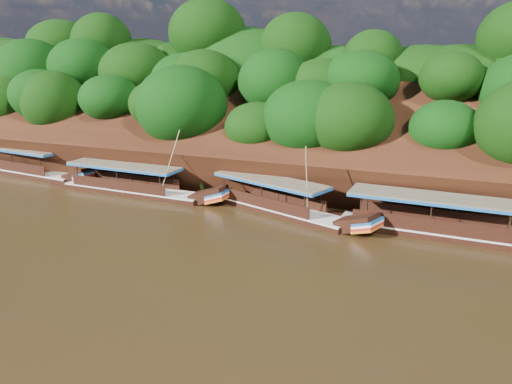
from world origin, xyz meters
TOP-DOWN VIEW (x-y plane):
  - ground at (0.00, 0.00)m, footprint 160.00×160.00m
  - riverbank at (-0.01, 22.73)m, footprint 120.00×30.06m
  - boat_0 at (13.91, 6.65)m, footprint 16.90×3.19m
  - boat_1 at (1.57, 7.09)m, footprint 14.59×6.80m
  - boat_2 at (-11.88, 7.52)m, footprint 16.08×2.89m
  - boat_3 at (-25.80, 9.16)m, footprint 15.41×3.95m
  - reeds at (-2.71, 9.64)m, footprint 49.42×2.33m

SIDE VIEW (x-z plane):
  - ground at x=0.00m, z-range 0.00..0.00m
  - boat_2 at x=-11.88m, z-range -2.60..3.74m
  - boat_1 at x=1.57m, z-range -2.56..3.71m
  - boat_3 at x=-25.80m, z-range -1.00..2.23m
  - boat_0 at x=13.91m, z-range -3.10..4.34m
  - reeds at x=-2.71m, z-range -0.23..2.06m
  - riverbank at x=-0.01m, z-range -7.81..11.59m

